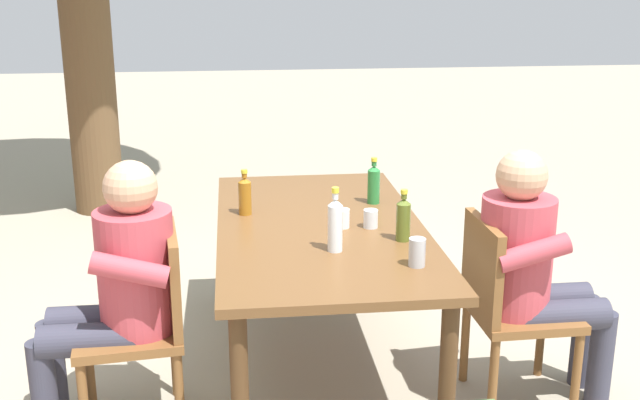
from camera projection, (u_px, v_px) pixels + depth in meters
The scene contains 13 objects.
ground_plane at pixel (320, 364), 3.89m from camera, with size 24.00×24.00×0.00m, color gray.
dining_table at pixel (320, 240), 3.70m from camera, with size 1.84×0.97×0.75m.
chair_far_left at pixel (147, 318), 3.27m from camera, with size 0.49×0.49×0.87m.
chair_near_left at pixel (506, 301), 3.44m from camera, with size 0.45×0.45×0.87m.
person_in_white_shirt at pixel (118, 284), 3.21m from camera, with size 0.47×0.62×1.18m.
person_in_plaid_shirt at pixel (532, 265), 3.40m from camera, with size 0.47×0.62×1.18m.
bottle_amber at pixel (245, 195), 3.80m from camera, with size 0.06×0.06×0.23m.
bottle_olive at pixel (403, 219), 3.43m from camera, with size 0.06×0.06×0.24m.
bottle_clear at pixel (335, 224), 3.29m from camera, with size 0.06×0.06×0.28m.
bottle_green at pixel (374, 184), 3.98m from camera, with size 0.06×0.06×0.24m.
cup_white at pixel (342, 218), 3.62m from camera, with size 0.07×0.07×0.09m, color white.
cup_steel at pixel (417, 252), 3.14m from camera, with size 0.07×0.07×0.12m, color #B2B7BC.
cup_glass at pixel (371, 219), 3.62m from camera, with size 0.07×0.07×0.09m, color silver.
Camera 1 is at (-3.47, 0.40, 1.90)m, focal length 43.37 mm.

